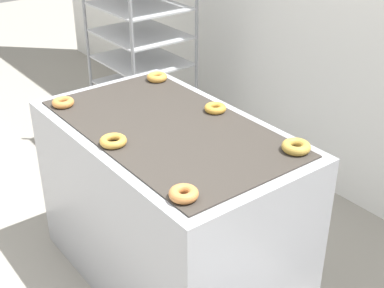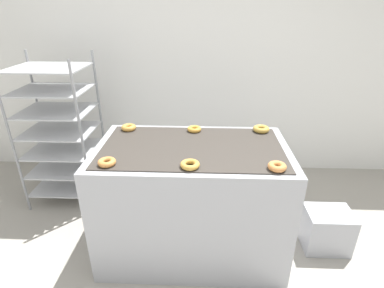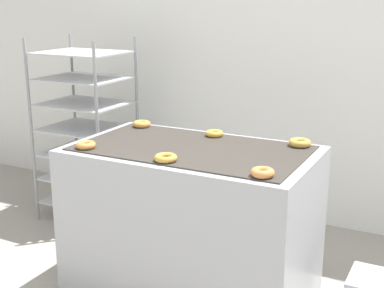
% 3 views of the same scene
% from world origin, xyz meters
% --- Properties ---
extents(fryer_machine, '(1.44, 0.85, 0.95)m').
position_xyz_m(fryer_machine, '(0.00, 0.68, 0.48)').
color(fryer_machine, '#A8AAB2').
rests_on(fryer_machine, ground_plane).
extents(baking_rack_cart, '(0.69, 0.57, 1.51)m').
position_xyz_m(baking_rack_cart, '(-1.35, 1.38, 0.77)').
color(baking_rack_cart, gray).
rests_on(baking_rack_cart, ground_plane).
extents(donut_near_left, '(0.12, 0.12, 0.04)m').
position_xyz_m(donut_near_left, '(-0.55, 0.37, 0.97)').
color(donut_near_left, '#CD833F').
rests_on(donut_near_left, fryer_machine).
extents(donut_near_center, '(0.13, 0.13, 0.04)m').
position_xyz_m(donut_near_center, '(-0.00, 0.37, 0.97)').
color(donut_near_center, gold).
rests_on(donut_near_center, fryer_machine).
extents(donut_near_right, '(0.12, 0.12, 0.04)m').
position_xyz_m(donut_near_right, '(0.56, 0.36, 0.97)').
color(donut_near_right, '#D28444').
rests_on(donut_near_right, fryer_machine).
extents(donut_far_left, '(0.12, 0.12, 0.04)m').
position_xyz_m(donut_far_left, '(-0.54, 0.98, 0.97)').
color(donut_far_left, gold).
rests_on(donut_far_left, fryer_machine).
extents(donut_far_center, '(0.12, 0.12, 0.04)m').
position_xyz_m(donut_far_center, '(0.01, 0.98, 0.97)').
color(donut_far_center, gold).
rests_on(donut_far_center, fryer_machine).
extents(donut_far_right, '(0.13, 0.13, 0.04)m').
position_xyz_m(donut_far_right, '(0.56, 0.99, 0.97)').
color(donut_far_right, gold).
rests_on(donut_far_right, fryer_machine).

